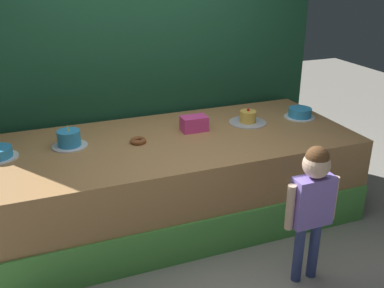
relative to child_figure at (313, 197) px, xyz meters
name	(u,v)px	position (x,y,z in m)	size (l,w,h in m)	color
ground_plane	(198,258)	(-0.65, 0.50, -0.69)	(12.00, 12.00, 0.00)	gray
stage_platform	(171,180)	(-0.65, 1.16, -0.30)	(3.22, 1.36, 0.77)	#B27F4C
curtain_backdrop	(143,51)	(-0.65, 1.94, 0.71)	(3.61, 0.08, 2.79)	#19472D
child_figure	(313,197)	(0.00, 0.00, 0.00)	(0.41, 0.19, 1.06)	#3F4C8C
pink_box	(194,124)	(-0.37, 1.29, 0.15)	(0.23, 0.15, 0.13)	#EA4297
donut	(138,141)	(-0.92, 1.19, 0.10)	(0.14, 0.14, 0.04)	brown
cake_center_left	(69,139)	(-1.47, 1.32, 0.15)	(0.29, 0.29, 0.19)	silver
cake_center_right	(248,118)	(0.17, 1.29, 0.13)	(0.35, 0.35, 0.14)	silver
cake_far_right	(300,113)	(0.72, 1.25, 0.13)	(0.30, 0.30, 0.10)	white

